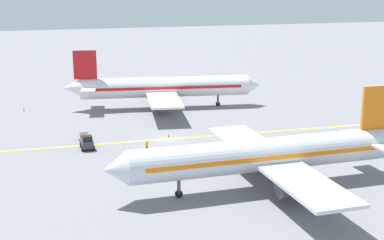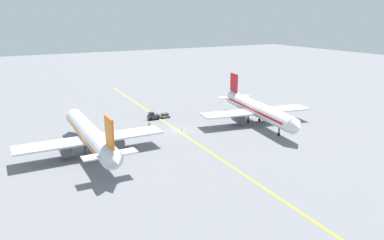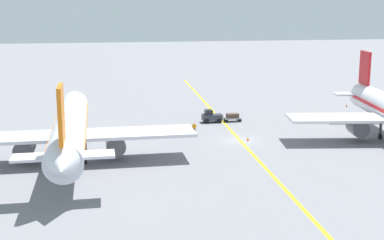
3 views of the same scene
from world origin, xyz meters
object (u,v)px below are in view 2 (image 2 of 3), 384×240
object	(u,v)px
baggage_tug_dark	(153,116)
traffic_cone_mid_apron	(221,102)
airplane_adjacent_stand	(91,135)
ground_crew_worker	(149,125)
traffic_cone_near_nose	(182,129)
airplane_at_gate	(257,109)
baggage_cart_trailing	(165,115)

from	to	relation	value
baggage_tug_dark	traffic_cone_mid_apron	size ratio (longest dim) A/B	5.48
airplane_adjacent_stand	baggage_tug_dark	distance (m)	26.61
ground_crew_worker	traffic_cone_near_nose	bearing A→B (deg)	143.18
airplane_at_gate	baggage_cart_trailing	xyz separation A→B (m)	(17.66, -16.13, -2.95)
traffic_cone_near_nose	traffic_cone_mid_apron	world-z (taller)	same
airplane_adjacent_stand	ground_crew_worker	xyz separation A→B (m)	(-16.10, -9.78, -2.80)
baggage_cart_trailing	ground_crew_worker	xyz separation A→B (m)	(7.37, 7.31, 0.15)
baggage_cart_trailing	traffic_cone_near_nose	size ratio (longest dim) A/B	4.75
ground_crew_worker	traffic_cone_near_nose	distance (m)	7.84
baggage_tug_dark	ground_crew_worker	bearing A→B (deg)	60.98
ground_crew_worker	traffic_cone_mid_apron	xyz separation A→B (m)	(-30.07, -15.28, -0.63)
airplane_adjacent_stand	traffic_cone_mid_apron	size ratio (longest dim) A/B	64.41
airplane_adjacent_stand	traffic_cone_near_nose	size ratio (longest dim) A/B	64.41
baggage_tug_dark	traffic_cone_near_nose	distance (m)	12.24
baggage_cart_trailing	airplane_adjacent_stand	bearing A→B (deg)	36.07
airplane_adjacent_stand	baggage_tug_dark	world-z (taller)	airplane_adjacent_stand
ground_crew_worker	baggage_tug_dark	bearing A→B (deg)	-119.02
airplane_at_gate	ground_crew_worker	distance (m)	26.68
airplane_adjacent_stand	ground_crew_worker	size ratio (longest dim) A/B	21.09
baggage_cart_trailing	traffic_cone_mid_apron	distance (m)	24.07
airplane_adjacent_stand	ground_crew_worker	world-z (taller)	airplane_adjacent_stand
baggage_tug_dark	traffic_cone_near_nose	world-z (taller)	baggage_tug_dark
ground_crew_worker	airplane_at_gate	bearing A→B (deg)	160.58
airplane_at_gate	baggage_cart_trailing	size ratio (longest dim) A/B	13.58
airplane_adjacent_stand	traffic_cone_near_nose	world-z (taller)	airplane_adjacent_stand
airplane_at_gate	ground_crew_worker	size ratio (longest dim) A/B	21.11
traffic_cone_mid_apron	airplane_adjacent_stand	bearing A→B (deg)	28.49
ground_crew_worker	traffic_cone_near_nose	world-z (taller)	ground_crew_worker
traffic_cone_near_nose	airplane_adjacent_stand	bearing A→B (deg)	12.85
ground_crew_worker	traffic_cone_near_nose	xyz separation A→B (m)	(-6.26, 4.68, -0.63)
baggage_tug_dark	airplane_adjacent_stand	bearing A→B (deg)	40.33
airplane_adjacent_stand	traffic_cone_mid_apron	bearing A→B (deg)	-151.51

